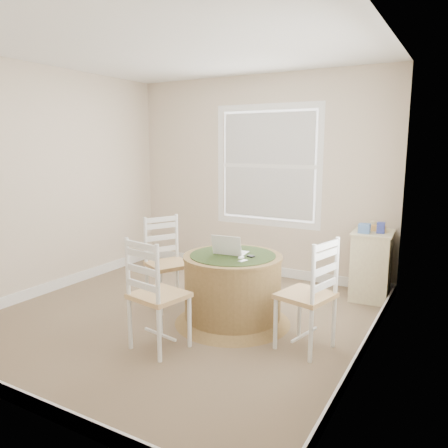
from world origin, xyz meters
The scene contains 14 objects.
room centered at (0.17, 0.16, 1.30)m, with size 3.64×3.64×2.64m.
round_table centered at (0.52, 0.15, 0.37)m, with size 1.13×1.13×0.68m.
chair_left centered at (-0.26, 0.17, 0.47)m, with size 0.42×0.40×0.95m, color white, non-canonical shape.
chair_near centered at (0.24, -0.65, 0.47)m, with size 0.42×0.40×0.95m, color white, non-canonical shape.
chair_right centered at (1.32, -0.04, 0.47)m, with size 0.42×0.40×0.95m, color white, non-canonical shape.
laptop centered at (0.47, 0.18, 0.71)m, with size 0.32×0.29×0.21m.
mouse centered at (0.65, 0.07, 0.69)m, with size 0.05×0.09×0.03m, color white.
phone centered at (0.71, -0.01, 0.68)m, with size 0.04×0.09×0.02m, color #B7BABF.
keys centered at (0.71, 0.15, 0.68)m, with size 0.06×0.05×0.03m, color black.
corner_chest centered at (1.55, 1.54, 0.39)m, with size 0.47×0.61×0.77m.
tissue_box centered at (1.48, 1.40, 0.82)m, with size 0.12×0.12×0.10m, color #537BBE.
box_yellow centered at (1.59, 1.58, 0.80)m, with size 0.15×0.10×0.06m, color #EBAB52.
box_blue centered at (1.64, 1.46, 0.83)m, with size 0.08×0.08×0.12m, color #323D97.
cup_cream centered at (1.52, 1.69, 0.82)m, with size 0.07×0.07×0.09m, color beige.
Camera 1 is at (2.44, -3.43, 1.72)m, focal length 35.00 mm.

